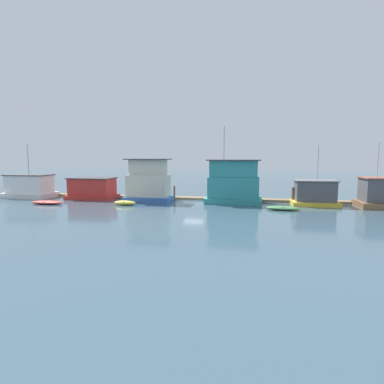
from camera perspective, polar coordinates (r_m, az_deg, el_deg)
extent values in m
plane|color=#385160|center=(37.50, 0.29, -1.95)|extent=(200.00, 200.00, 0.00)
cube|color=#846B4C|center=(39.93, 0.97, -1.21)|extent=(59.60, 1.47, 0.30)
cube|color=white|center=(47.79, -28.44, -0.48)|extent=(6.57, 4.02, 0.68)
cube|color=white|center=(47.65, -28.54, 1.36)|extent=(5.66, 3.11, 2.40)
cube|color=#38383D|center=(47.57, -28.63, 2.87)|extent=(5.96, 3.41, 0.12)
cylinder|color=#B2B2B7|center=(47.50, -28.77, 5.45)|extent=(0.12, 0.12, 4.17)
cube|color=red|center=(42.72, -18.39, -0.86)|extent=(6.32, 3.80, 0.55)
cube|color=red|center=(42.57, -18.46, 0.98)|extent=(5.62, 3.10, 2.21)
cube|color=#38383D|center=(42.48, -18.51, 2.54)|extent=(5.92, 3.40, 0.12)
cube|color=#3866B7|center=(38.64, -8.26, -1.29)|extent=(5.82, 3.34, 0.64)
cube|color=beige|center=(38.45, -8.30, 1.21)|extent=(5.15, 2.67, 2.74)
cube|color=beige|center=(38.30, -8.36, 4.67)|extent=(4.48, 2.00, 1.91)
cube|color=#38383D|center=(38.28, -8.39, 6.19)|extent=(5.45, 2.97, 0.12)
cube|color=teal|center=(37.25, 7.87, -1.56)|extent=(6.78, 4.02, 0.66)
cube|color=teal|center=(37.06, 7.91, 0.89)|extent=(6.06, 3.30, 2.54)
cube|color=teal|center=(36.90, 7.96, 4.39)|extent=(5.65, 2.90, 2.00)
cube|color=#38383D|center=(36.87, 7.99, 6.04)|extent=(6.36, 3.60, 0.12)
cylinder|color=#B2B2B7|center=(37.00, 6.12, 9.28)|extent=(0.12, 0.12, 4.04)
cube|color=gold|center=(38.11, 22.26, -1.96)|extent=(5.19, 3.64, 0.47)
cube|color=#4C4C51|center=(37.94, 22.35, 0.16)|extent=(4.34, 2.79, 2.37)
cube|color=slate|center=(37.83, 22.44, 2.03)|extent=(4.64, 3.09, 0.12)
cylinder|color=#B2B2B7|center=(37.77, 22.85, 5.18)|extent=(0.12, 0.12, 4.05)
cylinder|color=#B2B2B7|center=(39.05, 31.90, 5.27)|extent=(0.12, 0.12, 3.93)
ellipsoid|color=red|center=(39.94, -25.84, -1.78)|extent=(4.05, 1.52, 0.43)
cube|color=#997F60|center=(39.92, -25.85, -1.56)|extent=(0.19, 1.20, 0.08)
ellipsoid|color=yellow|center=(36.10, -12.65, -2.02)|extent=(2.69, 1.10, 0.54)
cube|color=#997F60|center=(36.08, -12.66, -1.72)|extent=(0.17, 0.90, 0.08)
ellipsoid|color=#47844C|center=(33.35, 16.90, -2.94)|extent=(3.59, 1.67, 0.44)
cube|color=#997F60|center=(33.33, 16.91, -2.68)|extent=(0.26, 1.15, 0.08)
cylinder|color=brown|center=(39.50, 25.34, -1.09)|extent=(0.25, 0.25, 1.46)
cylinder|color=brown|center=(39.48, -3.39, -0.16)|extent=(0.26, 0.26, 1.86)
cylinder|color=#846B4C|center=(38.58, 18.64, -0.58)|extent=(0.32, 0.32, 1.98)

